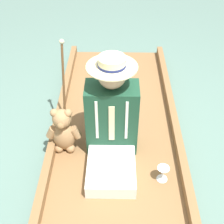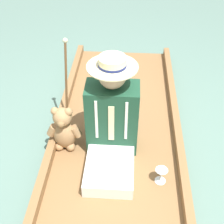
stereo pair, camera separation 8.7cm
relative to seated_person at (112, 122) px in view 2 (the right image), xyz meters
The scene contains 7 objects.
ground_plane 0.42m from the seated_person, 156.65° to the right, with size 16.00×16.00×0.00m, color slate.
punt_boat 0.36m from the seated_person, 156.65° to the right, with size 1.10×3.26×0.19m.
seat_cushion 0.43m from the seated_person, 85.62° to the right, with size 0.37×0.26×0.15m.
seated_person is the anchor object (origin of this frame).
teddy_bear 0.40m from the seated_person, ahead, with size 0.29×0.17×0.41m.
wine_glass 0.53m from the seated_person, 142.69° to the left, with size 0.09×0.09×0.13m.
walking_cane 0.61m from the seated_person, 45.68° to the right, with size 0.04×0.30×0.73m.
Camera 2 is at (-0.09, 1.78, 1.99)m, focal length 50.00 mm.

